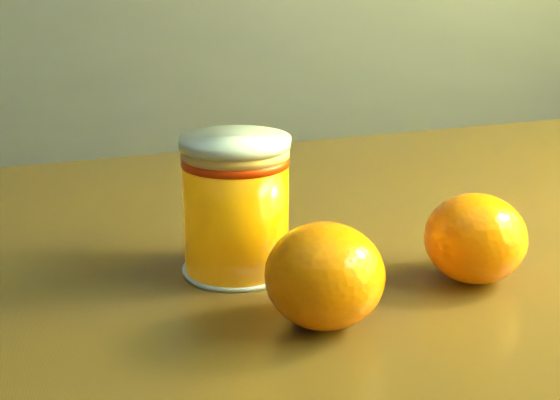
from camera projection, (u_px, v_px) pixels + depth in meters
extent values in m
cube|color=brown|center=(445.00, 281.00, 0.56)|extent=(1.14, 0.90, 0.04)
cylinder|color=orange|center=(236.00, 215.00, 0.52)|extent=(0.07, 0.07, 0.08)
cylinder|color=#F2B462|center=(235.00, 151.00, 0.51)|extent=(0.07, 0.07, 0.01)
cylinder|color=silver|center=(235.00, 143.00, 0.50)|extent=(0.07, 0.07, 0.00)
ellipsoid|color=orange|center=(325.00, 276.00, 0.45)|extent=(0.07, 0.07, 0.06)
ellipsoid|color=orange|center=(475.00, 238.00, 0.51)|extent=(0.09, 0.09, 0.06)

